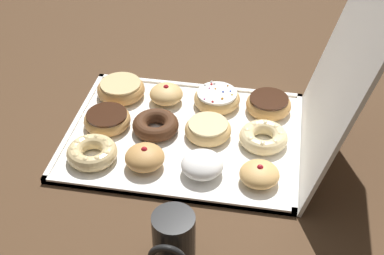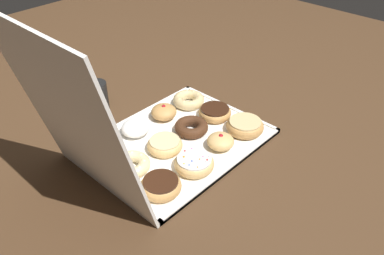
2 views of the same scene
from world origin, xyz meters
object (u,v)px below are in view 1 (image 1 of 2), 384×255
Objects in this scene: donut_box at (184,136)px; glazed_ring_donut_0 at (121,89)px; jelly_filled_donut_3 at (166,94)px; jelly_filled_donut_11 at (259,174)px; sprinkle_donut_6 at (217,98)px; cruller_donut_2 at (92,152)px; powdered_filled_donut_8 at (202,165)px; chocolate_frosted_donut_9 at (269,104)px; cruller_donut_10 at (263,137)px; chocolate_cake_ring_donut_4 at (156,125)px; chocolate_frosted_donut_1 at (107,120)px; jelly_filled_donut_5 at (145,157)px; glazed_ring_donut_7 at (208,129)px; coffee_mug at (173,238)px.

donut_box is 4.44× the size of glazed_ring_donut_0.
jelly_filled_donut_11 is at bearing 45.51° from jelly_filled_donut_3.
jelly_filled_donut_3 reaches higher than donut_box.
sprinkle_donut_6 is at bearing 155.19° from donut_box.
glazed_ring_donut_0 is 1.45× the size of jelly_filled_donut_3.
powdered_filled_donut_8 reaches higher than cruller_donut_2.
chocolate_frosted_donut_9 is 0.13m from cruller_donut_10.
jelly_filled_donut_3 is 0.92× the size of powdered_filled_donut_8.
cruller_donut_2 is at bearing -72.02° from cruller_donut_10.
chocolate_cake_ring_donut_4 is 0.98× the size of cruller_donut_10.
chocolate_frosted_donut_1 is at bearing 0.77° from glazed_ring_donut_0.
jelly_filled_donut_5 is at bearing 2.17° from chocolate_cake_ring_donut_4.
chocolate_cake_ring_donut_4 is at bearing 0.32° from jelly_filled_donut_3.
powdered_filled_donut_8 is at bearing 0.94° from sprinkle_donut_6.
glazed_ring_donut_0 is (-0.12, -0.19, 0.03)m from donut_box.
powdered_filled_donut_8 is at bearing 90.00° from jelly_filled_donut_5.
jelly_filled_donut_5 is 0.78× the size of cruller_donut_10.
glazed_ring_donut_0 reaches higher than glazed_ring_donut_7.
glazed_ring_donut_7 and cruller_donut_10 have the same top height.
chocolate_frosted_donut_1 reaches higher than donut_box.
chocolate_frosted_donut_1 and glazed_ring_donut_7 have the same top height.
jelly_filled_donut_11 is at bearing 87.23° from powdered_filled_donut_8.
jelly_filled_donut_3 is 0.80× the size of coffee_mug.
chocolate_frosted_donut_9 is at bearing 116.41° from chocolate_cake_ring_donut_4.
jelly_filled_donut_5 is 0.17m from glazed_ring_donut_7.
glazed_ring_donut_0 is at bearing -179.10° from cruller_donut_2.
donut_box is at bearing 90.86° from chocolate_frosted_donut_1.
donut_box is 4.69× the size of sprinkle_donut_6.
jelly_filled_donut_5 is (0.24, 0.01, 0.00)m from jelly_filled_donut_3.
jelly_filled_donut_11 is at bearing 88.63° from jelly_filled_donut_5.
jelly_filled_donut_5 is at bearing -90.00° from powdered_filled_donut_8.
coffee_mug reaches higher than chocolate_frosted_donut_9.
jelly_filled_donut_5 is 0.83× the size of coffee_mug.
glazed_ring_donut_7 is (0.12, -0.00, -0.00)m from sprinkle_donut_6.
sprinkle_donut_6 is at bearing 118.40° from chocolate_frosted_donut_1.
jelly_filled_donut_11 reaches higher than cruller_donut_10.
jelly_filled_donut_11 is (0.13, 0.25, 0.00)m from chocolate_cake_ring_donut_4.
chocolate_frosted_donut_9 is (-0.13, 0.19, 0.02)m from donut_box.
powdered_filled_donut_8 is (0.24, 0.13, 0.00)m from jelly_filled_donut_3.
sprinkle_donut_6 is at bearing -179.06° from powdered_filled_donut_8.
donut_box is at bearing -84.88° from glazed_ring_donut_7.
glazed_ring_donut_0 reaches higher than cruller_donut_2.
glazed_ring_donut_0 is 1.06× the size of sprinkle_donut_6.
jelly_filled_donut_5 reaches higher than chocolate_frosted_donut_1.
coffee_mug reaches higher than jelly_filled_donut_11.
glazed_ring_donut_7 is 1.04× the size of coffee_mug.
chocolate_frosted_donut_9 is (-0.25, 0.12, -0.00)m from powdered_filled_donut_8.
glazed_ring_donut_7 is 0.98× the size of chocolate_frosted_donut_9.
coffee_mug reaches higher than cruller_donut_2.
sprinkle_donut_6 is at bearing -153.81° from jelly_filled_donut_11.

